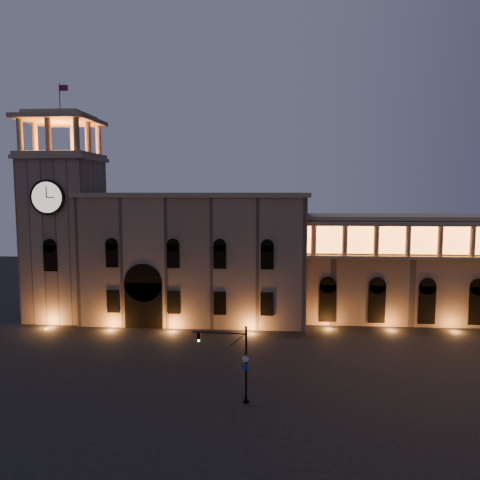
{
  "coord_description": "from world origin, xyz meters",
  "views": [
    {
      "loc": [
        8.92,
        -42.41,
        17.72
      ],
      "look_at": [
        4.58,
        16.0,
        11.66
      ],
      "focal_mm": 35.0,
      "sensor_mm": 36.0,
      "label": 1
    }
  ],
  "objects": [
    {
      "name": "ground",
      "position": [
        0.0,
        0.0,
        0.0
      ],
      "size": [
        160.0,
        160.0,
        0.0
      ],
      "primitive_type": "plane",
      "color": "black",
      "rests_on": "ground"
    },
    {
      "name": "government_building",
      "position": [
        -2.08,
        21.93,
        8.77
      ],
      "size": [
        30.8,
        12.8,
        17.6
      ],
      "color": "#8B705A",
      "rests_on": "ground"
    },
    {
      "name": "clock_tower",
      "position": [
        -20.5,
        20.98,
        12.5
      ],
      "size": [
        9.8,
        9.8,
        32.4
      ],
      "color": "#8B705A",
      "rests_on": "ground"
    },
    {
      "name": "colonnade_wing",
      "position": [
        32.0,
        23.92,
        7.33
      ],
      "size": [
        40.6,
        11.5,
        14.5
      ],
      "color": "#856B55",
      "rests_on": "ground"
    },
    {
      "name": "traffic_light",
      "position": [
        5.81,
        -4.58,
        3.47
      ],
      "size": [
        4.82,
        0.66,
        6.62
      ],
      "rotation": [
        0.0,
        0.0,
        -0.07
      ],
      "color": "black",
      "rests_on": "ground"
    }
  ]
}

